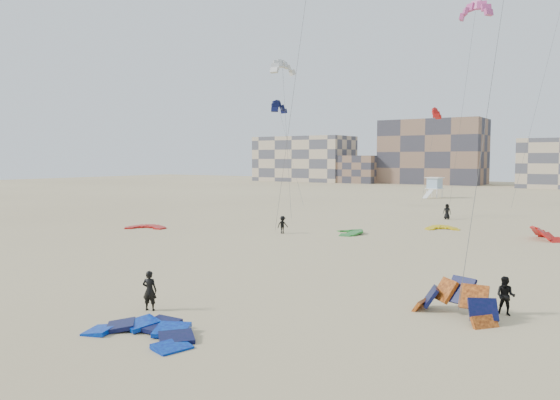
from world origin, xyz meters
The scene contains 19 objects.
ground centered at (0.00, 0.00, 0.00)m, with size 320.00×320.00×0.00m, color #CCBA89.
kite_ground_blue centered at (2.46, -4.11, 0.00)m, with size 4.56×4.74×0.77m, color #004DBF, non-canonical shape.
kite_ground_orange centered at (12.17, 5.56, 0.00)m, with size 4.15×2.92×2.86m, color orange, non-canonical shape.
kite_ground_red centered at (-23.33, 19.95, 0.00)m, with size 3.76×3.98×0.44m, color red, non-canonical shape.
kite_ground_green centered at (-4.06, 27.82, 0.00)m, with size 3.64×3.84×0.69m, color #237D2C, non-canonical shape.
kite_ground_red_far centered at (12.31, 33.94, 0.00)m, with size 3.63×3.38×1.81m, color red, non-canonical shape.
kite_ground_yellow centered at (2.50, 35.84, 0.00)m, with size 3.06×3.19×0.63m, color yellow, non-canonical shape.
kitesurfer_main centered at (-0.18, -1.27, 0.96)m, with size 0.70×0.46×1.91m, color black.
kitesurfer_b centered at (14.06, 7.14, 0.90)m, with size 0.87×0.68×1.80m, color black.
kitesurfer_c centered at (-9.42, 24.47, 0.84)m, with size 1.09×0.63×1.68m, color black.
kitesurfer_e centered at (0.18, 45.38, 0.92)m, with size 0.90×0.58×1.84m, color black.
kite_fly_grey centered at (-16.74, 35.70, 17.76)m, with size 7.97×9.39×18.17m.
kite_fly_pink centered at (2.95, 44.94, 23.55)m, with size 5.66×6.19×23.86m.
kite_fly_navy centered at (-25.60, 48.27, 14.57)m, with size 9.24×7.05×14.84m.
kite_fly_red centered at (-7.35, 64.54, 13.95)m, with size 3.69×9.74×14.20m.
lifeguard_tower_far centered at (-12.04, 79.21, 1.86)m, with size 3.06×5.36×3.75m.
condo_west_a centered at (-70.00, 130.00, 7.00)m, with size 30.00×15.00×14.00m, color #C5AF90.
condo_west_b centered at (-30.00, 134.00, 9.00)m, with size 28.00×14.00×18.00m, color #80604D.
condo_fill_left centered at (-50.00, 128.00, 4.00)m, with size 12.00×10.00×8.00m, color #80604D.
Camera 1 is at (18.92, -19.08, 7.19)m, focal length 35.00 mm.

